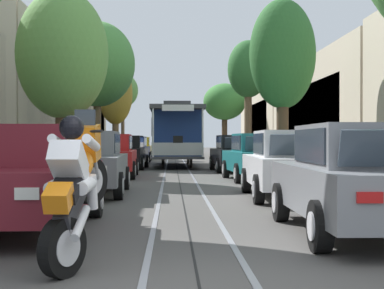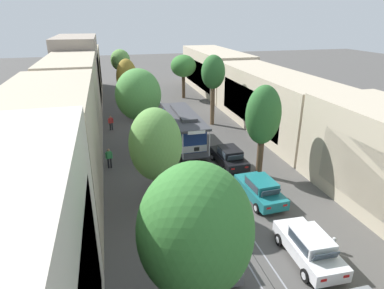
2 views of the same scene
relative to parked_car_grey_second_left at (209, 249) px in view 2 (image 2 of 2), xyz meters
name	(u,v)px [view 2 (image 2 of 2)]	position (x,y,z in m)	size (l,w,h in m)	color
ground_plane	(187,150)	(2.37, 14.41, -0.80)	(160.00, 160.00, 0.00)	#4C4947
trolley_track_rails	(178,136)	(2.37, 18.40, -0.79)	(1.14, 67.85, 0.01)	gray
building_facade_left	(72,105)	(-7.40, 17.77, 3.26)	(4.90, 59.55, 9.19)	beige
building_facade_right	(272,100)	(12.72, 18.59, 2.30)	(6.00, 59.55, 6.33)	#BCAD93
parked_car_grey_second_left	(209,249)	(0.00, 0.00, 0.00)	(2.07, 4.39, 1.58)	slate
parked_car_red_mid_left	(178,185)	(-0.15, 6.68, 0.00)	(2.07, 4.39, 1.58)	red
parked_car_black_fourth_left	(163,151)	(-0.07, 12.90, 0.00)	(2.12, 4.41, 1.58)	black
parked_car_navy_fifth_left	(151,127)	(-0.19, 19.41, 0.00)	(2.11, 4.41, 1.58)	#19234C
parked_car_yellow_sixth_left	(144,111)	(-0.18, 25.59, 0.00)	(2.02, 4.37, 1.58)	gold
parked_car_white_second_right	(309,246)	(4.88, -1.09, 0.00)	(2.10, 4.40, 1.58)	silver
parked_car_teal_mid_right	(260,189)	(5.02, 4.78, 0.00)	(2.14, 4.42, 1.58)	#196B70
parked_car_black_fourth_right	(229,157)	(4.91, 10.35, 0.00)	(2.11, 4.41, 1.58)	black
street_tree_kerb_left_near	(195,233)	(-1.93, -4.60, 4.62)	(3.55, 3.43, 7.67)	brown
street_tree_kerb_left_second	(155,145)	(-1.67, 5.56, 3.50)	(3.17, 3.35, 6.58)	brown
street_tree_kerb_left_mid	(138,95)	(-1.68, 14.95, 4.44)	(3.86, 3.69, 7.45)	brown
street_tree_kerb_left_fourth	(127,79)	(-1.89, 26.41, 3.82)	(2.44, 2.61, 6.90)	brown
street_tree_kerb_left_far	(120,60)	(-2.11, 35.14, 4.83)	(2.67, 2.88, 7.16)	brown
street_tree_kerb_right_second	(263,116)	(6.54, 8.18, 3.91)	(2.65, 2.15, 7.00)	#4C3826
street_tree_kerb_right_mid	(213,73)	(6.93, 21.19, 4.89)	(2.58, 2.33, 7.65)	brown
street_tree_kerb_right_fourth	(183,66)	(6.68, 34.37, 3.83)	(3.65, 3.82, 6.26)	#4C3826
cable_car_trolley	(183,128)	(2.37, 15.98, 0.86)	(2.62, 9.15, 3.28)	navy
pedestrian_on_left_pavement	(109,157)	(-4.52, 12.37, 0.13)	(0.55, 0.31, 1.65)	black
pedestrian_crossing_far	(111,122)	(-4.16, 21.94, 0.09)	(0.55, 0.41, 1.58)	black
fire_hydrant	(334,244)	(6.53, -0.83, -0.38)	(0.40, 0.22, 0.84)	#B2B2B7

